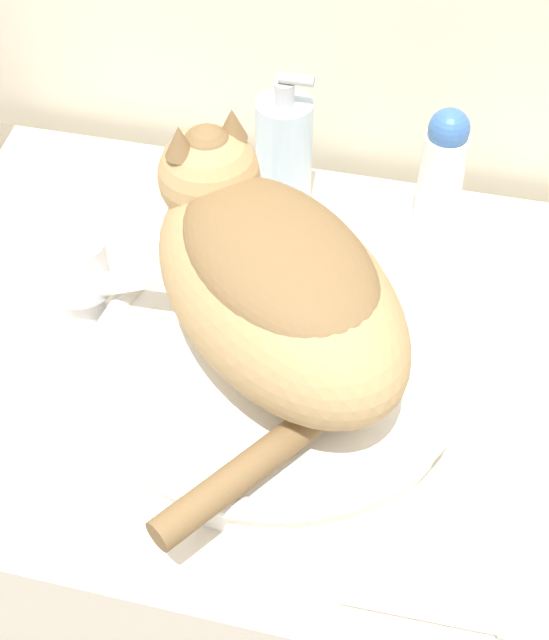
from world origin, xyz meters
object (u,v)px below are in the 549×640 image
faucet (91,278)px  cream_tube (434,607)px  deodorant_stick (442,171)px  soap_pump_bottle (284,153)px  cat (271,276)px

faucet → cream_tube: faucet is taller
cream_tube → deodorant_stick: bearing=96.5°
deodorant_stick → soap_pump_bottle: size_ratio=0.89×
cream_tube → soap_pump_bottle: bearing=116.1°
faucet → cream_tube: 0.45m
faucet → soap_pump_bottle: soap_pump_bottle is taller
cat → soap_pump_bottle: (-0.05, 0.27, -0.07)m
soap_pump_bottle → cream_tube: bearing=-63.9°
faucet → soap_pump_bottle: (0.14, 0.24, 0.00)m
cat → deodorant_stick: (0.13, 0.27, -0.06)m
deodorant_stick → cream_tube: (0.05, -0.48, -0.07)m
cat → cream_tube: bearing=177.3°
cat → cream_tube: cat is taller
soap_pump_bottle → cream_tube: soap_pump_bottle is taller
cat → deodorant_stick: size_ratio=2.60×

